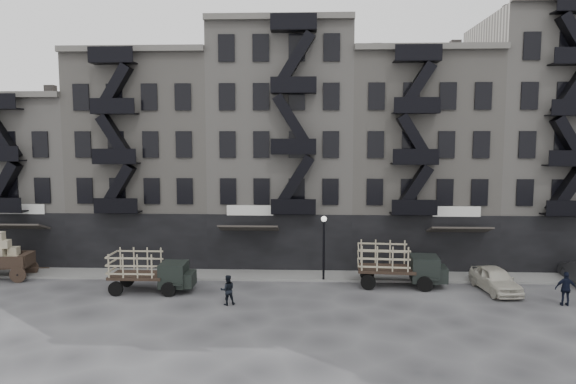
{
  "coord_description": "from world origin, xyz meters",
  "views": [
    {
      "loc": [
        2.02,
        -29.81,
        9.23
      ],
      "look_at": [
        0.65,
        4.0,
        5.67
      ],
      "focal_mm": 32.0,
      "sensor_mm": 36.0,
      "label": 1
    }
  ],
  "objects_px": {
    "stake_truck_west": "(150,268)",
    "pedestrian_mid": "(228,290)",
    "stake_truck_east": "(399,262)",
    "policeman": "(566,289)",
    "car_east": "(495,279)",
    "wagon": "(1,252)"
  },
  "relations": [
    {
      "from": "car_east",
      "to": "policeman",
      "type": "xyz_separation_m",
      "value": [
        2.94,
        -2.51,
        0.21
      ]
    },
    {
      "from": "stake_truck_east",
      "to": "wagon",
      "type": "bearing_deg",
      "value": -176.81
    },
    {
      "from": "policeman",
      "to": "wagon",
      "type": "bearing_deg",
      "value": 2.65
    },
    {
      "from": "pedestrian_mid",
      "to": "policeman",
      "type": "xyz_separation_m",
      "value": [
        18.71,
        0.6,
        0.11
      ]
    },
    {
      "from": "policeman",
      "to": "stake_truck_east",
      "type": "bearing_deg",
      "value": -12.45
    },
    {
      "from": "car_east",
      "to": "policeman",
      "type": "bearing_deg",
      "value": -46.86
    },
    {
      "from": "pedestrian_mid",
      "to": "policeman",
      "type": "bearing_deg",
      "value": 165.11
    },
    {
      "from": "wagon",
      "to": "pedestrian_mid",
      "type": "bearing_deg",
      "value": -22.15
    },
    {
      "from": "stake_truck_east",
      "to": "car_east",
      "type": "bearing_deg",
      "value": -4.74
    },
    {
      "from": "stake_truck_west",
      "to": "pedestrian_mid",
      "type": "relative_size",
      "value": 2.98
    },
    {
      "from": "pedestrian_mid",
      "to": "car_east",
      "type": "bearing_deg",
      "value": 174.44
    },
    {
      "from": "stake_truck_east",
      "to": "pedestrian_mid",
      "type": "xyz_separation_m",
      "value": [
        -10.11,
        -4.03,
        -0.71
      ]
    },
    {
      "from": "car_east",
      "to": "pedestrian_mid",
      "type": "distance_m",
      "value": 16.07
    },
    {
      "from": "car_east",
      "to": "pedestrian_mid",
      "type": "height_order",
      "value": "pedestrian_mid"
    },
    {
      "from": "stake_truck_west",
      "to": "policeman",
      "type": "distance_m",
      "value": 23.84
    },
    {
      "from": "wagon",
      "to": "pedestrian_mid",
      "type": "xyz_separation_m",
      "value": [
        15.65,
        -4.59,
        -0.94
      ]
    },
    {
      "from": "car_east",
      "to": "policeman",
      "type": "relative_size",
      "value": 2.3
    },
    {
      "from": "wagon",
      "to": "policeman",
      "type": "height_order",
      "value": "wagon"
    },
    {
      "from": "stake_truck_west",
      "to": "car_east",
      "type": "height_order",
      "value": "stake_truck_west"
    },
    {
      "from": "car_east",
      "to": "stake_truck_west",
      "type": "bearing_deg",
      "value": 176.03
    },
    {
      "from": "wagon",
      "to": "stake_truck_west",
      "type": "height_order",
      "value": "wagon"
    },
    {
      "from": "stake_truck_east",
      "to": "policeman",
      "type": "relative_size",
      "value": 2.92
    }
  ]
}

